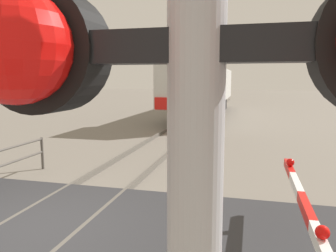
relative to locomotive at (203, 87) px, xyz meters
name	(u,v)px	position (x,y,z in m)	size (l,w,h in m)	color
ground_plane	(35,237)	(0.00, -19.89, -2.11)	(160.00, 160.00, 0.00)	slate
rail_track_right	(73,238)	(0.72, -19.89, -2.04)	(0.08, 80.00, 0.15)	#59544C
road_surface	(35,233)	(0.00, -19.89, -2.04)	(36.00, 4.65, 0.15)	#2D2D30
locomotive	(203,87)	(0.00, 0.00, 0.00)	(3.02, 16.36, 4.07)	black
crossing_signal	(194,166)	(3.34, -23.71, 0.34)	(1.18, 0.33, 3.96)	#ADADB2
guard_railing	(3,161)	(-2.50, -17.63, -1.48)	(0.08, 3.26, 0.95)	#4C4742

